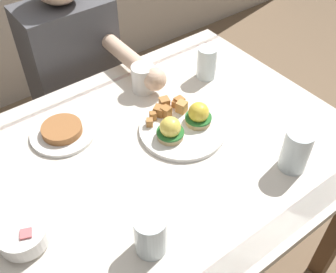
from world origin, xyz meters
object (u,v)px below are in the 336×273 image
at_px(water_glass_near, 295,153).
at_px(eggs_benedict_plate, 182,124).
at_px(dining_table, 155,176).
at_px(coffee_mug, 144,77).
at_px(side_plate, 62,132).
at_px(water_glass_far, 207,65).
at_px(fruit_bowl, 23,236).
at_px(water_glass_extra, 151,236).
at_px(diner_person, 79,76).

bearing_deg(water_glass_near, eggs_benedict_plate, 117.27).
relative_size(dining_table, eggs_benedict_plate, 4.44).
bearing_deg(dining_table, coffee_mug, 61.07).
height_order(water_glass_near, side_plate, water_glass_near).
distance_m(water_glass_far, side_plate, 0.56).
distance_m(dining_table, fruit_bowl, 0.45).
relative_size(fruit_bowl, side_plate, 0.60).
bearing_deg(coffee_mug, side_plate, -173.47).
distance_m(fruit_bowl, water_glass_extra, 0.31).
xyz_separation_m(dining_table, water_glass_far, (0.37, 0.20, 0.16)).
bearing_deg(fruit_bowl, side_plate, 49.83).
bearing_deg(water_glass_near, coffee_mug, 103.69).
distance_m(fruit_bowl, coffee_mug, 0.66).
height_order(dining_table, water_glass_far, water_glass_far).
relative_size(water_glass_near, water_glass_extra, 1.13).
xyz_separation_m(dining_table, eggs_benedict_plate, (0.13, 0.03, 0.13)).
relative_size(eggs_benedict_plate, water_glass_far, 2.29).
bearing_deg(water_glass_extra, water_glass_far, 38.63).
bearing_deg(eggs_benedict_plate, side_plate, 146.31).
distance_m(dining_table, eggs_benedict_plate, 0.18).
distance_m(dining_table, coffee_mug, 0.35).
distance_m(eggs_benedict_plate, water_glass_far, 0.30).
xyz_separation_m(fruit_bowl, water_glass_far, (0.80, 0.25, 0.02)).
bearing_deg(dining_table, eggs_benedict_plate, 12.91).
xyz_separation_m(water_glass_near, water_glass_extra, (-0.47, 0.03, -0.00)).
height_order(dining_table, water_glass_near, water_glass_near).
bearing_deg(water_glass_far, water_glass_near, -100.37).
height_order(water_glass_near, diner_person, diner_person).
bearing_deg(water_glass_near, water_glass_far, 79.63).
relative_size(eggs_benedict_plate, water_glass_extra, 2.32).
bearing_deg(eggs_benedict_plate, water_glass_near, -62.73).
height_order(fruit_bowl, diner_person, diner_person).
height_order(fruit_bowl, water_glass_far, water_glass_far).
height_order(coffee_mug, water_glass_far, water_glass_far).
xyz_separation_m(coffee_mug, water_glass_far, (0.22, -0.07, 0.00)).
height_order(dining_table, fruit_bowl, fruit_bowl).
relative_size(water_glass_extra, diner_person, 0.10).
height_order(fruit_bowl, water_glass_near, water_glass_near).
height_order(dining_table, coffee_mug, coffee_mug).
height_order(eggs_benedict_plate, water_glass_far, water_glass_far).
bearing_deg(water_glass_near, diner_person, 104.85).
bearing_deg(coffee_mug, dining_table, -118.93).
bearing_deg(side_plate, diner_person, 57.60).
bearing_deg(water_glass_extra, dining_table, 52.94).
bearing_deg(side_plate, dining_table, -52.22).
relative_size(dining_table, coffee_mug, 10.76).
bearing_deg(eggs_benedict_plate, dining_table, -167.09).
distance_m(coffee_mug, diner_person, 0.37).
xyz_separation_m(side_plate, diner_person, (0.23, 0.37, -0.10)).
bearing_deg(dining_table, water_glass_far, 28.13).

